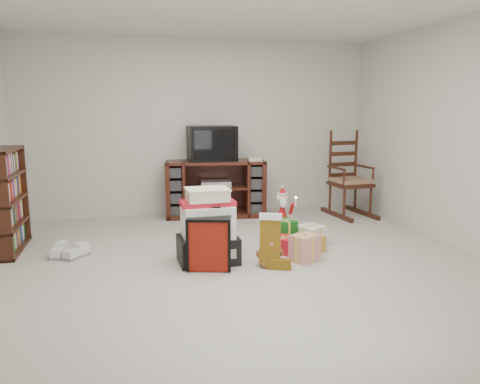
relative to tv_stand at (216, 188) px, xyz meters
name	(u,v)px	position (x,y,z in m)	size (l,w,h in m)	color
room	(239,139)	(-0.18, -2.22, 0.85)	(5.01, 5.01, 2.51)	beige
tv_stand	(216,188)	(0.00, 0.00, 0.00)	(1.44, 0.66, 0.80)	#451913
bookshelf	(5,202)	(-2.50, -1.12, 0.14)	(0.30, 0.91, 1.11)	#3D1810
rocking_chair	(348,185)	(1.88, -0.38, 0.03)	(0.58, 0.88, 1.26)	#3D1810
gift_pile	(208,231)	(-0.45, -2.00, -0.08)	(0.60, 0.44, 0.74)	black
red_suitcase	(209,243)	(-0.48, -2.22, -0.14)	(0.43, 0.30, 0.60)	maroon
stocking	(270,240)	(0.10, -2.30, -0.13)	(0.25, 0.11, 0.54)	#0C7112
teddy_bear	(269,251)	(0.12, -2.23, -0.26)	(0.22, 0.19, 0.32)	brown
santa_figurine	(282,215)	(0.64, -1.08, -0.18)	(0.28, 0.27, 0.58)	#AA1212
mrs_claus_figurine	(205,224)	(-0.39, -1.44, -0.15)	(0.32, 0.30, 0.66)	#AA1212
sneaker_pair	(68,252)	(-1.85, -1.51, -0.35)	(0.42, 0.31, 0.10)	silver
gift_cluster	(296,240)	(0.53, -1.85, -0.28)	(0.71, 0.81, 0.24)	red
crt_television	(212,143)	(-0.04, 0.03, 0.64)	(0.66, 0.48, 0.48)	black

